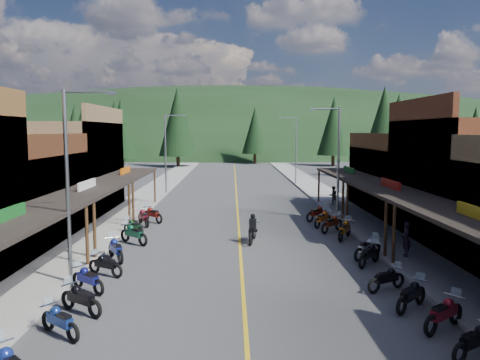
{
  "coord_description": "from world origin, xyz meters",
  "views": [
    {
      "loc": [
        -0.43,
        -24.89,
        6.36
      ],
      "look_at": [
        0.11,
        7.07,
        3.0
      ],
      "focal_mm": 35.0,
      "sensor_mm": 36.0,
      "label": 1
    }
  ],
  "objects_px": {
    "streetlight_0": "(71,178)",
    "pine_8": "(75,134)",
    "pine_6": "(475,130)",
    "bike_east_4": "(411,294)",
    "bike_east_7": "(368,247)",
    "shop_west_3": "(59,168)",
    "bike_west_3": "(60,319)",
    "bike_west_4": "(81,297)",
    "bike_east_9": "(332,223)",
    "pine_10": "(121,128)",
    "bike_east_11": "(317,212)",
    "pine_0": "(17,130)",
    "pine_9": "(395,131)",
    "bike_west_6": "(105,264)",
    "pine_7": "(84,127)",
    "bike_west_11": "(152,213)",
    "streetlight_1": "(167,150)",
    "pine_11": "(384,125)",
    "bike_east_6": "(369,253)",
    "bike_west_8": "(134,233)",
    "pine_5": "(398,123)",
    "bike_east_5": "(387,278)",
    "streetlight_3": "(295,147)",
    "pedestrian_east_a": "(406,239)",
    "bike_west_10": "(143,216)",
    "bike_east_3": "(444,312)",
    "pine_1": "(115,127)",
    "bike_east_10": "(323,218)",
    "bike_west_7": "(116,248)",
    "bike_west_9": "(134,226)",
    "shop_east_3": "(413,180)",
    "pine_3": "(255,130)",
    "streetlight_2": "(336,158)",
    "pine_2": "(178,122)",
    "bike_east_2": "(475,340)",
    "rider_on_bike": "(253,231)",
    "bike_east_8": "(345,229)",
    "bike_west_5": "(88,278)",
    "shop_east_2": "(478,180)"
  },
  "relations": [
    {
      "from": "shop_east_3",
      "to": "pedestrian_east_a",
      "type": "height_order",
      "value": "shop_east_3"
    },
    {
      "from": "pine_5",
      "to": "bike_east_10",
      "type": "bearing_deg",
      "value": -113.17
    },
    {
      "from": "pine_1",
      "to": "bike_west_3",
      "type": "bearing_deg",
      "value": -77.3
    },
    {
      "from": "bike_east_10",
      "to": "bike_west_7",
      "type": "bearing_deg",
      "value": -108.59
    },
    {
      "from": "pine_10",
      "to": "bike_east_11",
      "type": "distance_m",
      "value": 48.82
    },
    {
      "from": "pine_0",
      "to": "pine_7",
      "type": "height_order",
      "value": "pine_7"
    },
    {
      "from": "pine_5",
      "to": "bike_east_2",
      "type": "relative_size",
      "value": 7.31
    },
    {
      "from": "pine_1",
      "to": "bike_west_4",
      "type": "xyz_separation_m",
      "value": [
        18.3,
        -79.07,
        -6.64
      ]
    },
    {
      "from": "pine_7",
      "to": "bike_east_9",
      "type": "xyz_separation_m",
      "value": [
        37.86,
        -72.02,
        -6.62
      ]
    },
    {
      "from": "pine_10",
      "to": "pine_8",
      "type": "bearing_deg",
      "value": -111.8
    },
    {
      "from": "pine_9",
      "to": "bike_west_6",
      "type": "bearing_deg",
      "value": -121.11
    },
    {
      "from": "pine_0",
      "to": "bike_west_8",
      "type": "distance_m",
      "value": 70.05
    },
    {
      "from": "shop_east_2",
      "to": "bike_west_6",
      "type": "bearing_deg",
      "value": -161.99
    },
    {
      "from": "bike_west_11",
      "to": "streetlight_1",
      "type": "bearing_deg",
      "value": 49.23
    },
    {
      "from": "streetlight_0",
      "to": "pine_8",
      "type": "relative_size",
      "value": 0.8
    },
    {
      "from": "pine_1",
      "to": "bike_west_4",
      "type": "relative_size",
      "value": 6.01
    },
    {
      "from": "bike_east_6",
      "to": "bike_west_6",
      "type": "bearing_deg",
      "value": -132.69
    },
    {
      "from": "bike_west_5",
      "to": "bike_east_5",
      "type": "bearing_deg",
      "value": -50.56
    },
    {
      "from": "bike_west_10",
      "to": "bike_west_8",
      "type": "bearing_deg",
      "value": -111.82
    },
    {
      "from": "bike_west_8",
      "to": "bike_west_9",
      "type": "distance_m",
      "value": 2.38
    },
    {
      "from": "bike_west_4",
      "to": "bike_east_9",
      "type": "relative_size",
      "value": 0.96
    },
    {
      "from": "pine_9",
      "to": "bike_east_3",
      "type": "distance_m",
      "value": 58.63
    },
    {
      "from": "pine_6",
      "to": "bike_east_4",
      "type": "xyz_separation_m",
      "value": [
        -40.04,
        -72.87,
        -5.89
      ]
    },
    {
      "from": "pine_6",
      "to": "bike_west_11",
      "type": "xyz_separation_m",
      "value": [
        -52.01,
        -56.61,
        -5.86
      ]
    },
    {
      "from": "pine_5",
      "to": "bike_east_5",
      "type": "distance_m",
      "value": 84.14
    },
    {
      "from": "bike_west_8",
      "to": "bike_east_6",
      "type": "relative_size",
      "value": 1.1
    },
    {
      "from": "pine_8",
      "to": "bike_east_8",
      "type": "height_order",
      "value": "pine_8"
    },
    {
      "from": "shop_west_3",
      "to": "bike_west_9",
      "type": "xyz_separation_m",
      "value": [
        7.31,
        -7.93,
        -2.98
      ]
    },
    {
      "from": "pine_11",
      "to": "bike_west_4",
      "type": "height_order",
      "value": "pine_11"
    },
    {
      "from": "pine_6",
      "to": "pine_7",
      "type": "xyz_separation_m",
      "value": [
        -78.0,
        12.0,
        0.75
      ]
    },
    {
      "from": "streetlight_3",
      "to": "bike_west_9",
      "type": "distance_m",
      "value": 30.08
    },
    {
      "from": "bike_west_7",
      "to": "bike_west_5",
      "type": "bearing_deg",
      "value": -119.56
    },
    {
      "from": "streetlight_3",
      "to": "pedestrian_east_a",
      "type": "relative_size",
      "value": 4.54
    },
    {
      "from": "streetlight_2",
      "to": "pine_0",
      "type": "height_order",
      "value": "pine_0"
    },
    {
      "from": "pine_2",
      "to": "bike_west_4",
      "type": "distance_m",
      "value": 67.61
    },
    {
      "from": "pine_6",
      "to": "bike_east_7",
      "type": "distance_m",
      "value": 77.46
    },
    {
      "from": "streetlight_2",
      "to": "rider_on_bike",
      "type": "bearing_deg",
      "value": -133.02
    },
    {
      "from": "bike_west_3",
      "to": "bike_west_11",
      "type": "bearing_deg",
      "value": 39.88
    },
    {
      "from": "pine_7",
      "to": "pine_10",
      "type": "bearing_deg",
      "value": -61.7
    },
    {
      "from": "bike_west_3",
      "to": "pine_0",
      "type": "bearing_deg",
      "value": 64.28
    },
    {
      "from": "pine_11",
      "to": "streetlight_1",
      "type": "bearing_deg",
      "value": -149.3
    },
    {
      "from": "pine_10",
      "to": "bike_east_3",
      "type": "distance_m",
      "value": 65.6
    },
    {
      "from": "bike_west_4",
      "to": "bike_east_4",
      "type": "distance_m",
      "value": 11.66
    },
    {
      "from": "bike_west_5",
      "to": "pine_9",
      "type": "bearing_deg",
      "value": 9.62
    },
    {
      "from": "shop_east_3",
      "to": "pine_3",
      "type": "height_order",
      "value": "pine_3"
    },
    {
      "from": "bike_west_9",
      "to": "bike_east_2",
      "type": "height_order",
      "value": "bike_east_2"
    },
    {
      "from": "pine_7",
      "to": "bike_east_5",
      "type": "height_order",
      "value": "pine_7"
    },
    {
      "from": "shop_west_3",
      "to": "bike_west_3",
      "type": "distance_m",
      "value": 23.78
    },
    {
      "from": "streetlight_3",
      "to": "bike_east_9",
      "type": "bearing_deg",
      "value": -92.41
    },
    {
      "from": "pine_8",
      "to": "bike_west_5",
      "type": "distance_m",
      "value": 49.72
    }
  ]
}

